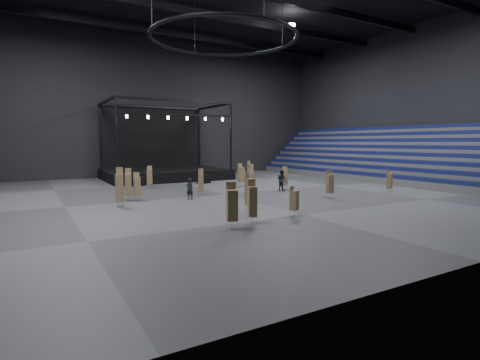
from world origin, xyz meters
TOP-DOWN VIEW (x-y plane):
  - floor at (0.00, 0.00)m, footprint 50.00×50.00m
  - wall_back at (0.00, 21.00)m, footprint 50.00×0.20m
  - wall_right at (25.00, 0.00)m, footprint 0.20×42.00m
  - bleachers_right at (22.94, 0.00)m, footprint 7.20×40.00m
  - stage at (0.00, 16.24)m, footprint 14.00×10.00m
  - truss_ring at (-0.00, 0.00)m, footprint 12.30×12.30m
  - flight_case_left at (-4.73, 10.14)m, footprint 1.52×1.14m
  - flight_case_mid at (2.09, 8.74)m, footprint 1.49×1.04m
  - flight_case_right at (2.21, 9.32)m, footprint 1.29×0.91m
  - chair_stack_0 at (6.85, 0.50)m, footprint 0.61×0.61m
  - chair_stack_1 at (-0.64, -10.42)m, footprint 0.57×0.57m
  - chair_stack_2 at (-2.05, -7.45)m, footprint 0.59×0.59m
  - chair_stack_3 at (-4.30, 7.42)m, footprint 0.64×0.64m
  - chair_stack_4 at (-7.39, 0.29)m, footprint 0.52×0.52m
  - chair_stack_5 at (13.31, -6.29)m, footprint 0.56×0.56m
  - chair_stack_6 at (-3.99, -10.97)m, footprint 0.57×0.57m
  - chair_stack_7 at (4.21, 4.35)m, footprint 0.60×0.60m
  - chair_stack_8 at (-2.11, 0.16)m, footprint 0.57×0.57m
  - chair_stack_9 at (-7.91, 0.81)m, footprint 0.58×0.58m
  - chair_stack_10 at (-5.62, -11.62)m, footprint 0.66×0.66m
  - chair_stack_11 at (6.56, -5.91)m, footprint 0.56×0.56m
  - chair_stack_12 at (2.55, -0.17)m, footprint 0.56×0.56m
  - chair_stack_13 at (7.54, 8.01)m, footprint 0.69×0.69m
  - chair_stack_14 at (-9.16, -1.90)m, footprint 0.62×0.62m
  - man_center at (-3.69, -1.22)m, footprint 0.68×0.51m
  - crew_member at (5.86, -0.31)m, footprint 0.84×1.02m

SIDE VIEW (x-z plane):
  - floor at x=0.00m, z-range 0.00..0.00m
  - flight_case_right at x=2.21m, z-range 0.00..0.78m
  - flight_case_mid at x=2.09m, z-range 0.00..0.90m
  - flight_case_left at x=-4.73m, z-range 0.00..0.91m
  - man_center at x=-3.69m, z-range 0.00..1.70m
  - crew_member at x=5.86m, z-range 0.00..1.92m
  - chair_stack_1 at x=-0.64m, z-range 0.07..1.90m
  - chair_stack_5 at x=13.31m, z-range 0.05..2.13m
  - chair_stack_12 at x=2.55m, z-range 0.06..2.15m
  - chair_stack_0 at x=6.85m, z-range 0.06..2.22m
  - chair_stack_4 at x=-7.39m, z-range 0.06..2.24m
  - chair_stack_3 at x=-4.30m, z-range 0.07..2.25m
  - chair_stack_11 at x=6.56m, z-range 0.05..2.27m
  - chair_stack_8 at x=-2.11m, z-range 0.03..2.32m
  - chair_stack_7 at x=4.21m, z-range 0.08..2.41m
  - chair_stack_13 at x=7.54m, z-range 0.07..2.42m
  - chair_stack_6 at x=-3.99m, z-range 0.03..2.48m
  - chair_stack_9 at x=-7.91m, z-range 0.03..2.52m
  - chair_stack_2 at x=-2.05m, z-range 0.02..2.54m
  - chair_stack_10 at x=-5.62m, z-range 0.07..2.51m
  - chair_stack_14 at x=-9.16m, z-range 0.02..2.77m
  - stage at x=0.00m, z-range -3.15..6.05m
  - bleachers_right at x=22.94m, z-range -1.47..4.93m
  - wall_back at x=0.00m, z-range 0.00..18.00m
  - wall_right at x=25.00m, z-range 0.00..18.00m
  - truss_ring at x=0.00m, z-range 10.43..15.58m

